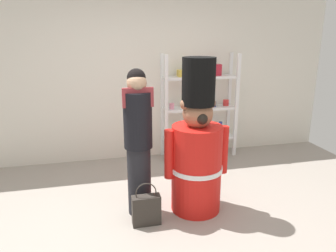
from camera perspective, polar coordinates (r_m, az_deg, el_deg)
The scene contains 6 objects.
ground_plane at distance 3.48m, azimuth 0.33°, elevation -17.89°, with size 6.40×6.40×0.00m, color #9E9389.
back_wall at distance 5.10m, azimuth -5.57°, elevation 8.68°, with size 6.40×0.12×2.60m, color silver.
merchandise_shelf at distance 5.18m, azimuth 5.56°, elevation 3.68°, with size 1.20×0.35×1.66m.
teddy_bear_guard at distance 3.56m, azimuth 5.13°, elevation -4.56°, with size 0.73×0.58×1.72m.
person_shopper at distance 3.44m, azimuth -5.29°, elevation -2.57°, with size 0.32×0.30×1.61m.
shopping_bag at distance 3.49m, azimuth -3.86°, elevation -14.52°, with size 0.30×0.12×0.47m.
Camera 1 is at (-0.69, -2.81, 1.94)m, focal length 34.40 mm.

